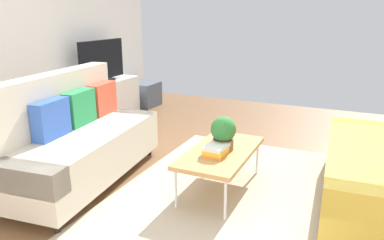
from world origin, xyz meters
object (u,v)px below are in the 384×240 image
(vase_0, at_px, (74,81))
(coffee_table, at_px, (221,153))
(table_book_0, at_px, (216,154))
(bottle_0, at_px, (86,78))
(tv_console, at_px, (104,101))
(storage_trunk, at_px, (146,94))
(potted_plant, at_px, (223,133))
(couch_beige, at_px, (75,139))
(tv, at_px, (102,62))

(vase_0, bearing_deg, coffee_table, -109.33)
(table_book_0, height_order, bottle_0, bottle_0)
(coffee_table, xyz_separation_m, tv_console, (1.49, 2.54, -0.07))
(storage_trunk, distance_m, table_book_0, 3.67)
(storage_trunk, height_order, potted_plant, potted_plant)
(couch_beige, distance_m, vase_0, 1.77)
(tv, bearing_deg, tv_console, 90.00)
(coffee_table, bearing_deg, vase_0, 70.67)
(coffee_table, xyz_separation_m, table_book_0, (-0.13, -0.00, 0.04))
(storage_trunk, bearing_deg, tv_console, 174.81)
(tv_console, bearing_deg, table_book_0, -122.54)
(vase_0, relative_size, bottle_0, 0.83)
(coffee_table, height_order, table_book_0, table_book_0)
(bottle_0, bearing_deg, tv, 2.74)
(vase_0, bearing_deg, couch_beige, -138.17)
(tv, height_order, storage_trunk, tv)
(tv_console, relative_size, tv, 1.40)
(potted_plant, distance_m, table_book_0, 0.22)
(couch_beige, xyz_separation_m, bottle_0, (1.47, 1.08, 0.31))
(couch_beige, relative_size, storage_trunk, 3.81)
(vase_0, bearing_deg, table_book_0, -111.91)
(potted_plant, bearing_deg, tv_console, 60.16)
(storage_trunk, height_order, vase_0, vase_0)
(tv, xyz_separation_m, potted_plant, (-1.46, -2.53, -0.36))
(coffee_table, height_order, storage_trunk, storage_trunk)
(potted_plant, bearing_deg, couch_beige, 106.35)
(couch_beige, bearing_deg, tv_console, -155.82)
(vase_0, bearing_deg, potted_plant, -108.76)
(storage_trunk, bearing_deg, vase_0, 174.90)
(tv, height_order, table_book_0, tv)
(table_book_0, bearing_deg, storage_trunk, 41.91)
(coffee_table, xyz_separation_m, bottle_0, (1.07, 2.50, 0.37))
(couch_beige, height_order, table_book_0, couch_beige)
(tv, height_order, vase_0, tv)
(coffee_table, relative_size, tv_console, 0.79)
(potted_plant, height_order, bottle_0, bottle_0)
(potted_plant, bearing_deg, table_book_0, 177.09)
(coffee_table, bearing_deg, tv, 59.44)
(potted_plant, distance_m, vase_0, 2.75)
(couch_beige, xyz_separation_m, storage_trunk, (2.99, 1.02, -0.23))
(tv_console, xyz_separation_m, tv, (-0.00, -0.02, 0.63))
(coffee_table, bearing_deg, couch_beige, 105.53)
(couch_beige, distance_m, table_book_0, 1.45)
(coffee_table, relative_size, table_book_0, 4.58)
(tv_console, relative_size, potted_plant, 4.30)
(tv_console, height_order, potted_plant, potted_plant)
(storage_trunk, bearing_deg, coffee_table, -136.68)
(storage_trunk, relative_size, table_book_0, 2.17)
(couch_beige, bearing_deg, coffee_table, 99.03)
(coffee_table, height_order, bottle_0, bottle_0)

